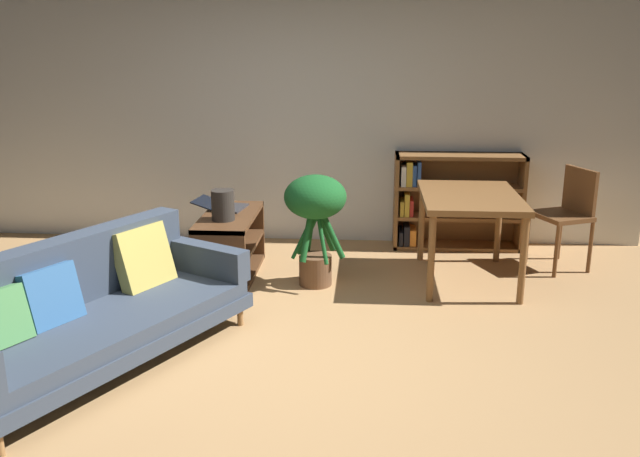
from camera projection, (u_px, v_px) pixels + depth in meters
ground_plane at (265, 352)px, 4.54m from camera, size 8.16×8.16×0.00m
back_wall_panel at (302, 108)px, 6.76m from camera, size 6.80×0.10×2.70m
fabric_couch at (88, 309)px, 4.33m from camera, size 1.72×2.22×0.78m
media_console at (230, 245)px, 5.95m from camera, size 0.45×1.03×0.55m
open_laptop at (223, 206)px, 6.07m from camera, size 0.48×0.39×0.08m
desk_speaker at (223, 205)px, 5.66m from camera, size 0.19×0.19×0.26m
potted_floor_plant at (315, 211)px, 5.61m from camera, size 0.52×0.52×0.95m
dining_table at (470, 204)px, 5.72m from camera, size 0.81×1.15×0.76m
dining_chair_near at (568, 211)px, 6.08m from camera, size 0.55×0.57×0.91m
bookshelf at (450, 200)px, 6.73m from camera, size 1.25×0.33×0.94m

